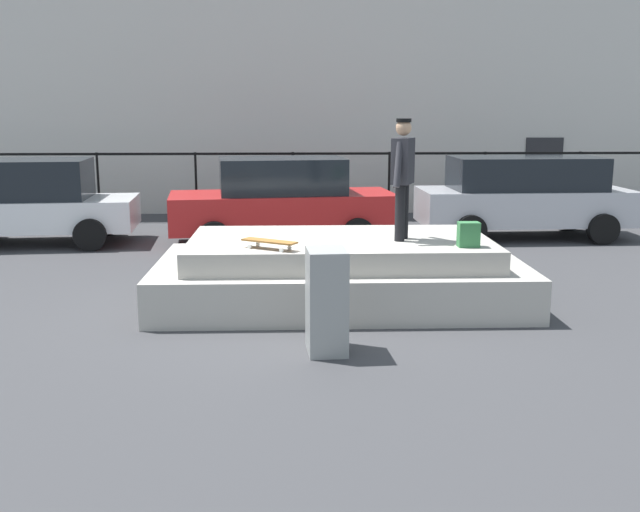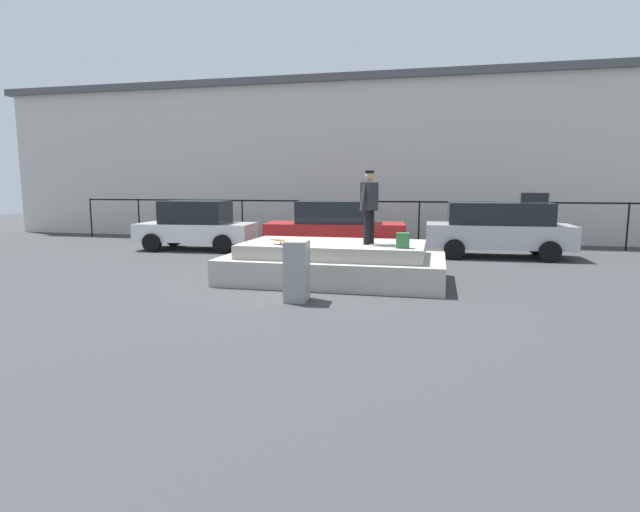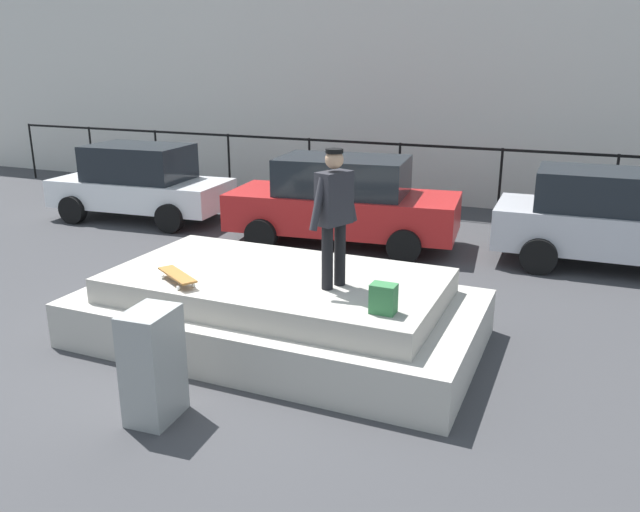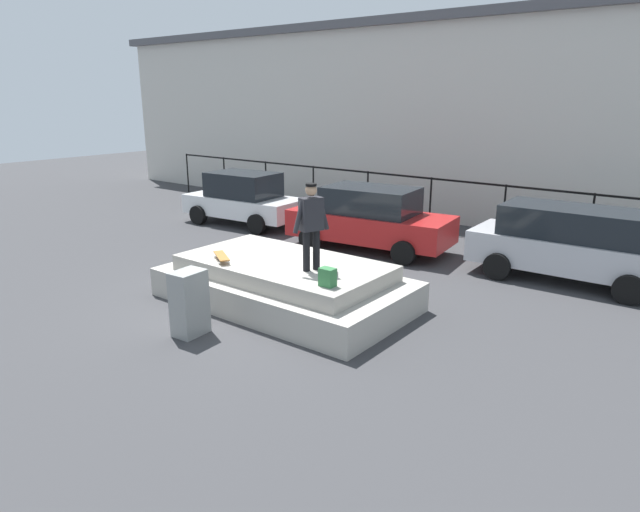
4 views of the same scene
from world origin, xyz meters
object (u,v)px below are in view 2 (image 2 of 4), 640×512
Objects in this scene: car_white_sedan_near at (196,225)px; car_red_sedan_mid at (335,227)px; skateboarder at (369,202)px; car_silver_hatchback_far at (498,228)px; utility_box at (297,271)px; skateboard at (285,241)px; backpack at (403,241)px.

car_red_sedan_mid is (5.12, -0.13, 0.02)m from car_white_sedan_near.
skateboarder is 6.45m from car_silver_hatchback_far.
car_silver_hatchback_far is at bearing 57.28° from skateboarder.
utility_box is at bearing -121.66° from car_silver_hatchback_far.
skateboard is at bearing -48.07° from car_white_sedan_near.
utility_box is (0.61, -6.92, -0.29)m from car_red_sedan_mid.
skateboarder is at bearing -35.75° from car_white_sedan_near.
backpack is 6.48m from car_silver_hatchback_far.
backpack is at bearing -113.84° from car_silver_hatchback_far.
backpack is at bearing 1.74° from skateboard.
car_red_sedan_mid is at bearing 110.11° from skateboarder.
car_silver_hatchback_far is at bearing 2.24° from car_white_sedan_near.
car_silver_hatchback_far reaches higher than utility_box.
backpack is 9.49m from car_white_sedan_near.
car_silver_hatchback_far is (5.21, 0.54, 0.03)m from car_red_sedan_mid.
backpack is at bearing -64.34° from car_red_sedan_mid.
car_silver_hatchback_far is at bearing 5.86° from car_red_sedan_mid.
utility_box is (0.69, -1.44, -0.43)m from skateboard.
car_white_sedan_near is at bearing -177.76° from car_silver_hatchback_far.
car_white_sedan_near is 9.09m from utility_box.
car_white_sedan_near is 0.89× the size of car_red_sedan_mid.
backpack is 2.55m from utility_box.
car_red_sedan_mid is 5.24m from car_silver_hatchback_far.
utility_box is at bearing -64.31° from skateboard.
skateboarder is 2.21× the size of skateboard.
car_red_sedan_mid is (-1.77, 4.82, -1.01)m from skateboarder.
skateboarder is 1.29m from backpack.
backpack reaches higher than skateboard.
backpack is (2.67, 0.08, 0.07)m from skateboard.
car_red_sedan_mid is at bearing 89.15° from skateboard.
car_white_sedan_near is (-6.88, 4.96, -1.03)m from skateboarder.
car_silver_hatchback_far reaches higher than skateboard.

